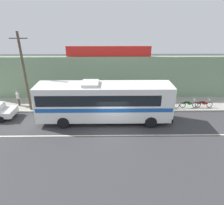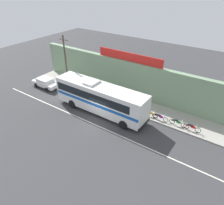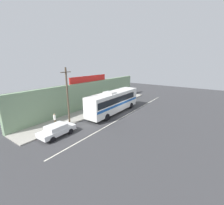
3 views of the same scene
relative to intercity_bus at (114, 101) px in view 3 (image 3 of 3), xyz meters
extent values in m
plane|color=#3A3A3D|center=(0.78, -1.60, -2.07)|extent=(70.00, 70.00, 0.00)
cube|color=#A8A399|center=(0.78, 3.60, -2.00)|extent=(30.00, 3.60, 0.14)
cube|color=gray|center=(0.78, 5.75, 0.33)|extent=(30.00, 0.70, 4.80)
cube|color=red|center=(0.46, 5.75, 3.28)|extent=(9.21, 0.12, 1.10)
cube|color=silver|center=(0.78, -2.40, -2.06)|extent=(30.00, 0.14, 0.01)
cube|color=white|center=(0.08, 0.00, -0.07)|extent=(11.73, 2.49, 3.10)
cube|color=black|center=(-0.39, 0.00, 0.48)|extent=(10.32, 2.51, 0.96)
cube|color=#1956B2|center=(0.08, 0.00, -0.37)|extent=(11.50, 2.51, 0.36)
cube|color=black|center=(5.92, 0.00, 0.38)|extent=(0.04, 2.24, 1.40)
cube|color=black|center=(5.91, 0.00, -1.44)|extent=(0.12, 2.49, 0.36)
cube|color=silver|center=(-1.09, 0.00, 1.60)|extent=(1.40, 1.74, 0.24)
cylinder|color=black|center=(4.07, 1.16, -1.55)|extent=(1.04, 0.32, 1.04)
cylinder|color=black|center=(4.07, -1.16, -1.55)|extent=(1.04, 0.32, 1.04)
cylinder|color=black|center=(-3.44, 1.16, -1.55)|extent=(1.04, 0.32, 1.04)
cylinder|color=black|center=(-3.44, -1.16, -1.55)|extent=(1.04, 0.32, 1.04)
cube|color=silver|center=(-10.54, 0.73, -1.46)|extent=(4.22, 1.80, 0.56)
cube|color=silver|center=(-10.64, 0.73, -0.94)|extent=(2.20, 1.62, 0.48)
cube|color=black|center=(-9.83, 0.73, -0.97)|extent=(0.21, 1.52, 0.34)
cylinder|color=black|center=(-9.32, 1.58, -1.76)|extent=(0.62, 0.20, 0.62)
cylinder|color=black|center=(-9.32, -0.12, -1.76)|extent=(0.62, 0.20, 0.62)
cylinder|color=black|center=(-11.77, 1.58, -1.76)|extent=(0.62, 0.20, 0.62)
cylinder|color=black|center=(-11.77, -0.12, -1.76)|extent=(0.62, 0.20, 0.62)
cylinder|color=brown|center=(-7.47, 2.26, 1.85)|extent=(0.22, 0.22, 7.55)
cylinder|color=brown|center=(-7.47, 2.26, 5.03)|extent=(1.60, 0.10, 0.10)
torus|color=black|center=(6.16, 2.40, -1.62)|extent=(0.62, 0.06, 0.62)
torus|color=black|center=(4.81, 2.40, -1.62)|extent=(0.62, 0.06, 0.62)
cylinder|color=silver|center=(6.08, 2.40, -1.32)|extent=(0.34, 0.04, 0.65)
cylinder|color=silver|center=(5.98, 2.40, -1.00)|extent=(0.03, 0.56, 0.03)
ellipsoid|color=orange|center=(5.55, 2.40, -1.44)|extent=(0.56, 0.22, 0.34)
cube|color=black|center=(5.24, 2.40, -1.32)|extent=(0.52, 0.20, 0.10)
ellipsoid|color=orange|center=(4.87, 2.40, -1.48)|extent=(0.36, 0.14, 0.16)
torus|color=black|center=(9.40, 2.48, -1.62)|extent=(0.62, 0.06, 0.62)
torus|color=black|center=(8.10, 2.48, -1.62)|extent=(0.62, 0.06, 0.62)
cylinder|color=silver|center=(9.32, 2.48, -1.32)|extent=(0.34, 0.04, 0.65)
cylinder|color=silver|center=(9.22, 2.48, -1.00)|extent=(0.03, 0.56, 0.03)
ellipsoid|color=#237F38|center=(8.81, 2.48, -1.44)|extent=(0.56, 0.22, 0.34)
cube|color=black|center=(8.52, 2.48, -1.32)|extent=(0.52, 0.20, 0.10)
ellipsoid|color=#237F38|center=(8.16, 2.48, -1.48)|extent=(0.36, 0.14, 0.16)
torus|color=black|center=(10.90, 2.50, -1.62)|extent=(0.62, 0.06, 0.62)
torus|color=black|center=(9.69, 2.50, -1.62)|extent=(0.62, 0.06, 0.62)
cylinder|color=silver|center=(10.82, 2.50, -1.32)|extent=(0.34, 0.04, 0.65)
cylinder|color=silver|center=(10.72, 2.50, -1.00)|extent=(0.03, 0.56, 0.03)
ellipsoid|color=red|center=(10.36, 2.50, -1.44)|extent=(0.56, 0.22, 0.34)
cube|color=black|center=(10.08, 2.50, -1.32)|extent=(0.52, 0.20, 0.10)
ellipsoid|color=red|center=(9.75, 2.50, -1.48)|extent=(0.36, 0.14, 0.16)
torus|color=black|center=(7.41, 2.34, -1.62)|extent=(0.62, 0.06, 0.62)
torus|color=black|center=(6.10, 2.34, -1.62)|extent=(0.62, 0.06, 0.62)
cylinder|color=silver|center=(7.33, 2.34, -1.32)|extent=(0.34, 0.04, 0.65)
cylinder|color=silver|center=(7.23, 2.34, -1.00)|extent=(0.03, 0.56, 0.03)
ellipsoid|color=#991E8C|center=(6.82, 2.34, -1.44)|extent=(0.56, 0.22, 0.34)
cube|color=black|center=(6.52, 2.34, -1.32)|extent=(0.52, 0.20, 0.10)
ellipsoid|color=#991E8C|center=(6.16, 2.34, -1.48)|extent=(0.36, 0.14, 0.16)
cylinder|color=brown|center=(-9.07, 3.33, -1.53)|extent=(0.13, 0.13, 0.80)
cylinder|color=brown|center=(-9.07, 3.15, -1.53)|extent=(0.13, 0.13, 0.80)
cylinder|color=white|center=(-9.07, 3.24, -0.83)|extent=(0.30, 0.30, 0.60)
sphere|color=tan|center=(-9.07, 3.24, -0.39)|extent=(0.22, 0.22, 0.22)
cylinder|color=white|center=(-9.07, 3.44, -0.80)|extent=(0.08, 0.08, 0.55)
cylinder|color=white|center=(-9.07, 3.04, -0.80)|extent=(0.08, 0.08, 0.55)
cylinder|color=black|center=(-0.36, 4.11, -1.53)|extent=(0.13, 0.13, 0.79)
cylinder|color=black|center=(-0.36, 3.93, -1.53)|extent=(0.13, 0.13, 0.79)
cylinder|color=red|center=(-0.36, 4.02, -0.84)|extent=(0.30, 0.30, 0.59)
sphere|color=#A37556|center=(-0.36, 4.02, -0.40)|extent=(0.21, 0.21, 0.21)
cylinder|color=red|center=(-0.36, 4.22, -0.81)|extent=(0.08, 0.08, 0.55)
cylinder|color=red|center=(-0.36, 3.82, -0.81)|extent=(0.08, 0.08, 0.55)
camera|label=1|loc=(0.56, -16.03, 7.01)|focal=31.83mm
camera|label=2|loc=(13.40, -16.84, 12.29)|focal=34.02mm
camera|label=3|loc=(-20.15, -13.75, 6.28)|focal=24.32mm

